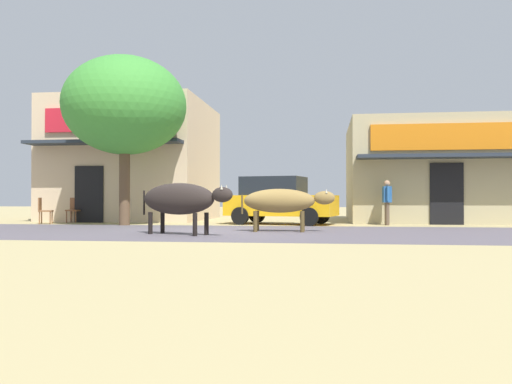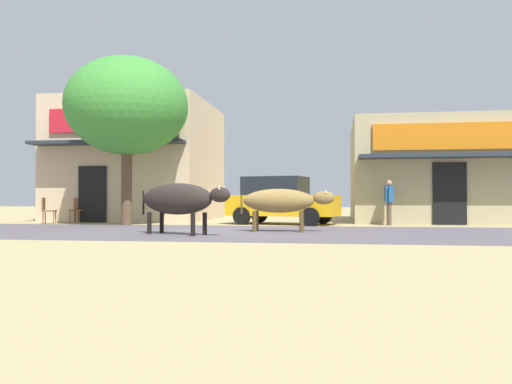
{
  "view_description": "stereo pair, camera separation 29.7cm",
  "coord_description": "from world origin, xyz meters",
  "views": [
    {
      "loc": [
        3.15,
        -13.76,
        0.9
      ],
      "look_at": [
        1.17,
        1.22,
        1.08
      ],
      "focal_mm": 37.02,
      "sensor_mm": 36.0,
      "label": 1
    },
    {
      "loc": [
        3.45,
        -13.71,
        0.9
      ],
      "look_at": [
        1.17,
        1.22,
        1.08
      ],
      "focal_mm": 37.02,
      "sensor_mm": 36.0,
      "label": 2
    }
  ],
  "objects": [
    {
      "name": "ground",
      "position": [
        0.0,
        0.0,
        0.0
      ],
      "size": [
        80.0,
        80.0,
        0.0
      ],
      "primitive_type": "plane",
      "color": "tan"
    },
    {
      "name": "asphalt_road",
      "position": [
        0.0,
        0.0,
        0.0
      ],
      "size": [
        72.0,
        6.46,
        0.0
      ],
      "primitive_type": "cube",
      "color": "#58515A",
      "rests_on": "ground"
    },
    {
      "name": "storefront_left_cafe",
      "position": [
        -4.85,
        7.77,
        2.45
      ],
      "size": [
        6.04,
        6.84,
        4.89
      ],
      "color": "#D3B590",
      "rests_on": "ground"
    },
    {
      "name": "storefront_right_club",
      "position": [
        7.1,
        7.76,
        1.92
      ],
      "size": [
        6.03,
        6.84,
        3.83
      ],
      "color": "tan",
      "rests_on": "ground"
    },
    {
      "name": "roadside_tree",
      "position": [
        -3.5,
        3.08,
        3.98
      ],
      "size": [
        4.09,
        4.09,
        5.63
      ],
      "color": "brown",
      "rests_on": "ground"
    },
    {
      "name": "parked_hatchback_car",
      "position": [
        1.55,
        4.41,
        0.84
      ],
      "size": [
        3.97,
        2.43,
        1.64
      ],
      "color": "#F3AC14",
      "rests_on": "ground"
    },
    {
      "name": "cow_near_brown",
      "position": [
        -0.41,
        -1.11,
        0.88
      ],
      "size": [
        2.65,
        1.52,
        1.28
      ],
      "color": "#2A2320",
      "rests_on": "ground"
    },
    {
      "name": "cow_far_dark",
      "position": [
        1.99,
        0.38,
        0.82
      ],
      "size": [
        2.52,
        0.66,
        1.15
      ],
      "color": "olive",
      "rests_on": "ground"
    },
    {
      "name": "pedestrian_by_shop",
      "position": [
        5.18,
        4.26,
        0.87
      ],
      "size": [
        0.28,
        0.61,
        1.5
      ],
      "color": "brown",
      "rests_on": "ground"
    },
    {
      "name": "cafe_chair_near_tree",
      "position": [
        -6.08,
        4.7,
        0.51
      ],
      "size": [
        0.45,
        0.45,
        0.92
      ],
      "color": "brown",
      "rests_on": "ground"
    },
    {
      "name": "cafe_chair_by_doorway",
      "position": [
        -6.65,
        3.55,
        0.51
      ],
      "size": [
        0.56,
        0.56,
        0.92
      ],
      "color": "brown",
      "rests_on": "ground"
    }
  ]
}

